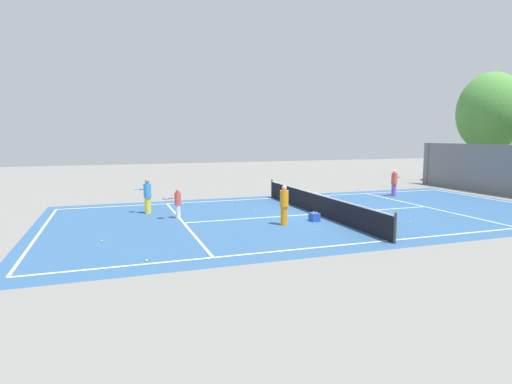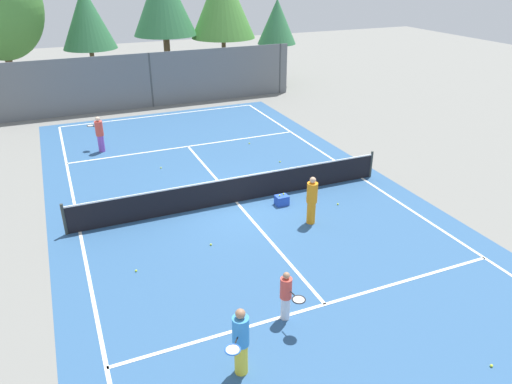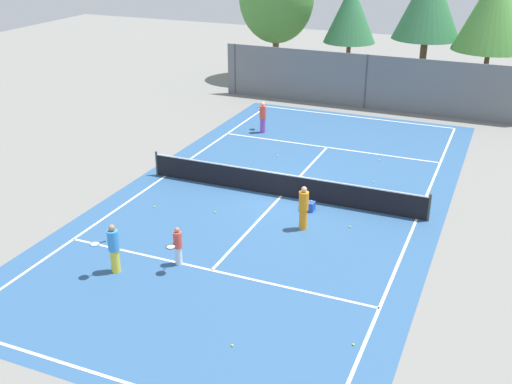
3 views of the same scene
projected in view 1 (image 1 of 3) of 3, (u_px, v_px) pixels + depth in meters
The scene contains 18 objects.
ground_plane at pixel (316, 214), 20.22m from camera, with size 80.00×80.00×0.00m, color slate.
court_surface at pixel (316, 214), 20.22m from camera, with size 13.00×25.00×0.01m.
tennis_net at pixel (317, 204), 20.15m from camera, with size 11.90×0.10×1.10m.
tree_3 at pixel (490, 112), 32.82m from camera, with size 5.14×4.78×8.65m.
player_0 at pixel (394, 183), 26.12m from camera, with size 0.73×0.89×1.66m.
player_1 at pixel (177, 203), 19.12m from camera, with size 0.39×0.87×1.36m.
player_2 at pixel (284, 205), 17.66m from camera, with size 0.36×0.36×1.69m.
player_3 at pixel (147, 196), 20.27m from camera, with size 0.76×0.87×1.69m.
ball_crate at pixel (314, 217), 18.56m from camera, with size 0.46×0.36×0.43m.
tennis_ball_0 at pixel (146, 261), 12.59m from camera, with size 0.07×0.07×0.07m, color #CCE533.
tennis_ball_1 at pixel (453, 217), 19.38m from camera, with size 0.07×0.07×0.07m, color #CCE533.
tennis_ball_2 at pixel (370, 203), 23.29m from camera, with size 0.07×0.07×0.07m, color #CCE533.
tennis_ball_3 at pixel (102, 241), 14.95m from camera, with size 0.07×0.07×0.07m, color #CCE533.
tennis_ball_4 at pixel (232, 203), 23.20m from camera, with size 0.07×0.07×0.07m, color #CCE533.
tennis_ball_5 at pixel (409, 222), 18.18m from camera, with size 0.07×0.07×0.07m, color #CCE533.
tennis_ball_6 at pixel (255, 210), 21.10m from camera, with size 0.07×0.07×0.07m, color #CCE533.
tennis_ball_7 at pixel (334, 210), 21.18m from camera, with size 0.07×0.07×0.07m, color #CCE533.
tennis_ball_8 at pixel (317, 231), 16.56m from camera, with size 0.07×0.07×0.07m, color #CCE533.
Camera 1 is at (17.84, -9.28, 3.74)m, focal length 29.50 mm.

